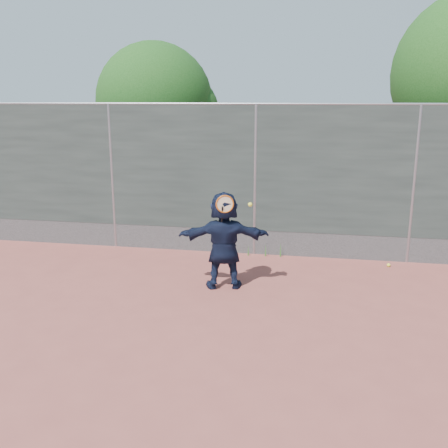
# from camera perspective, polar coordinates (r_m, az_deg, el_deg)

# --- Properties ---
(ground) EXTENTS (80.00, 80.00, 0.00)m
(ground) POSITION_cam_1_polar(r_m,az_deg,el_deg) (7.07, -0.10, -11.85)
(ground) COLOR #9E4C42
(ground) RESTS_ON ground
(player) EXTENTS (1.59, 0.79, 1.64)m
(player) POSITION_cam_1_polar(r_m,az_deg,el_deg) (8.26, -0.00, -1.84)
(player) COLOR #121A32
(player) RESTS_ON ground
(ball_ground) EXTENTS (0.07, 0.07, 0.07)m
(ball_ground) POSITION_cam_1_polar(r_m,az_deg,el_deg) (9.98, 18.29, -4.48)
(ball_ground) COLOR #F6F336
(ball_ground) RESTS_ON ground
(fence) EXTENTS (20.00, 0.06, 3.03)m
(fence) POSITION_cam_1_polar(r_m,az_deg,el_deg) (9.93, 3.57, 5.34)
(fence) COLOR #38423D
(fence) RESTS_ON ground
(swing_action) EXTENTS (0.58, 0.15, 0.51)m
(swing_action) POSITION_cam_1_polar(r_m,az_deg,el_deg) (7.90, 0.37, 2.17)
(swing_action) COLOR #C05412
(swing_action) RESTS_ON ground
(tree_left) EXTENTS (3.15, 3.00, 4.53)m
(tree_left) POSITION_cam_1_polar(r_m,az_deg,el_deg) (13.41, -7.21, 13.36)
(tree_left) COLOR #382314
(tree_left) RESTS_ON ground
(weed_clump) EXTENTS (0.68, 0.07, 0.30)m
(weed_clump) POSITION_cam_1_polar(r_m,az_deg,el_deg) (10.11, 5.03, -2.95)
(weed_clump) COLOR #387226
(weed_clump) RESTS_ON ground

